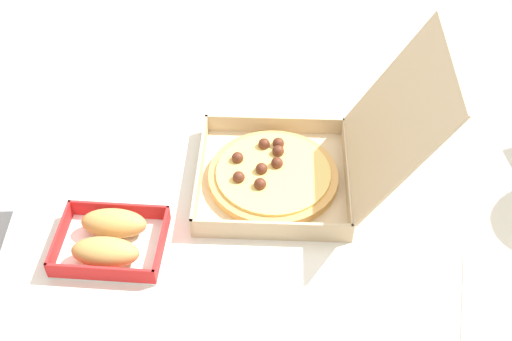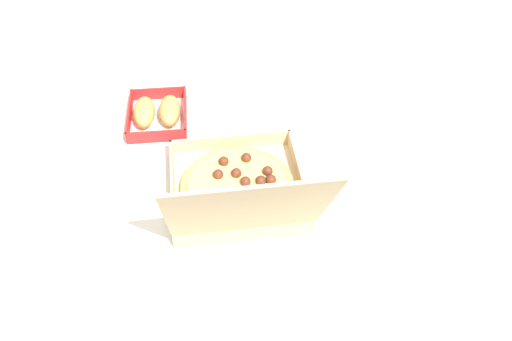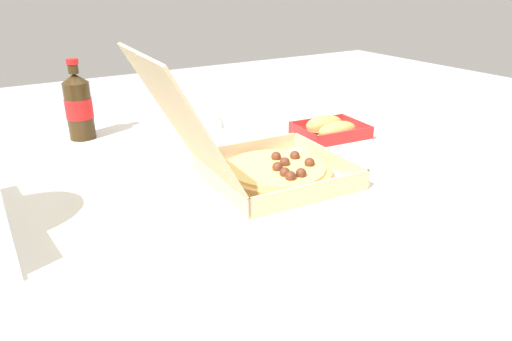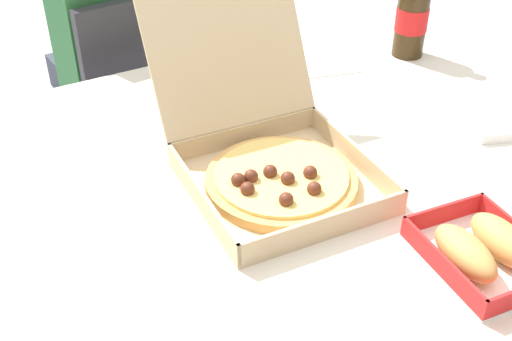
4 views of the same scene
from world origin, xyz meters
name	(u,v)px [view 3 (image 3 of 4)]	position (x,y,z in m)	size (l,w,h in m)	color
dining_table	(279,214)	(0.00, 0.00, 0.65)	(1.42, 1.04, 0.71)	silver
pizza_box_open	(261,164)	(0.05, 0.01, 0.76)	(0.32, 0.46, 0.31)	tan
bread_side_box	(330,129)	(0.21, -0.32, 0.74)	(0.17, 0.20, 0.06)	white
cola_bottle	(79,106)	(0.58, 0.28, 0.80)	(0.07, 0.07, 0.22)	#33230F
paper_menu	(74,169)	(0.35, 0.36, 0.71)	(0.21, 0.15, 0.00)	white
napkin_pile	(202,122)	(0.52, -0.06, 0.72)	(0.11, 0.11, 0.02)	white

